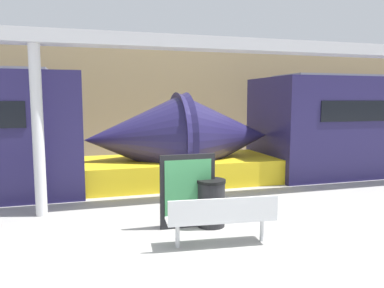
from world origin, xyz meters
TOP-DOWN VIEW (x-y plane):
  - ground_plane at (0.00, 0.00)m, footprint 60.00×60.00m
  - station_wall at (0.00, 9.51)m, footprint 56.00×0.20m
  - bench_near at (-0.03, 0.16)m, footprint 1.87×0.61m
  - trash_bin at (0.13, 1.16)m, footprint 0.56×0.56m
  - poster_board at (-0.32, 1.22)m, footprint 1.07×0.07m
  - support_column_near at (-3.08, 2.79)m, footprint 0.24×0.24m
  - canopy_beam at (-3.08, 2.79)m, footprint 28.00×0.60m

SIDE VIEW (x-z plane):
  - ground_plane at x=0.00m, z-range 0.00..0.00m
  - trash_bin at x=0.13m, z-range 0.00..0.91m
  - bench_near at x=-0.03m, z-range 0.09..0.94m
  - poster_board at x=-0.32m, z-range 0.01..1.42m
  - support_column_near at x=-3.08m, z-range 0.00..3.54m
  - station_wall at x=0.00m, z-range 0.00..5.00m
  - canopy_beam at x=-3.08m, z-range 3.54..3.82m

